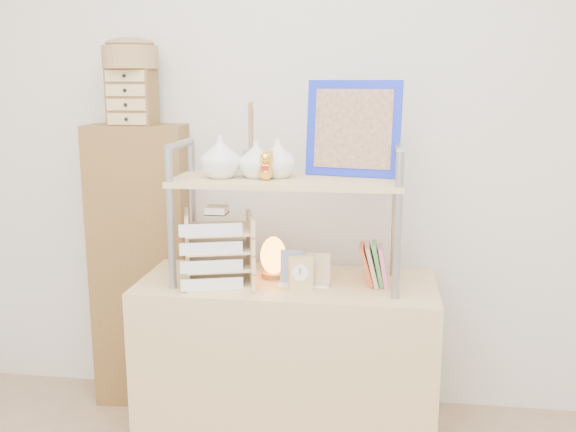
{
  "coord_description": "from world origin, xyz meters",
  "views": [
    {
      "loc": [
        0.35,
        -1.27,
        1.55
      ],
      "look_at": [
        0.0,
        1.2,
        1.02
      ],
      "focal_mm": 40.0,
      "sensor_mm": 36.0,
      "label": 1
    }
  ],
  "objects_px": {
    "salt_lamp": "(273,257)",
    "letter_tray": "(218,253)",
    "desk": "(287,367)",
    "cabinet": "(142,266)"
  },
  "relations": [
    {
      "from": "desk",
      "to": "letter_tray",
      "type": "bearing_deg",
      "value": -165.8
    },
    {
      "from": "desk",
      "to": "salt_lamp",
      "type": "bearing_deg",
      "value": 144.75
    },
    {
      "from": "cabinet",
      "to": "salt_lamp",
      "type": "bearing_deg",
      "value": -29.76
    },
    {
      "from": "desk",
      "to": "salt_lamp",
      "type": "height_order",
      "value": "salt_lamp"
    },
    {
      "from": "salt_lamp",
      "to": "letter_tray",
      "type": "bearing_deg",
      "value": -151.06
    },
    {
      "from": "desk",
      "to": "letter_tray",
      "type": "xyz_separation_m",
      "value": [
        -0.27,
        -0.07,
        0.5
      ]
    },
    {
      "from": "desk",
      "to": "salt_lamp",
      "type": "relative_size",
      "value": 6.93
    },
    {
      "from": "letter_tray",
      "to": "salt_lamp",
      "type": "distance_m",
      "value": 0.24
    },
    {
      "from": "cabinet",
      "to": "desk",
      "type": "bearing_deg",
      "value": -30.69
    },
    {
      "from": "desk",
      "to": "salt_lamp",
      "type": "distance_m",
      "value": 0.47
    }
  ]
}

